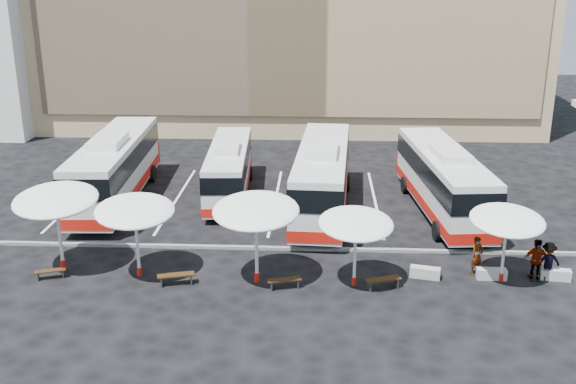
{
  "coord_description": "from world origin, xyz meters",
  "views": [
    {
      "loc": [
        2.6,
        -30.31,
        13.32
      ],
      "look_at": [
        1.0,
        3.0,
        2.2
      ],
      "focal_mm": 42.0,
      "sensor_mm": 36.0,
      "label": 1
    }
  ],
  "objects_px": {
    "bus_0": "(115,166)",
    "passenger_0": "(477,256)",
    "wood_bench_2": "(284,281)",
    "passenger_2": "(536,260)",
    "wood_bench_1": "(176,277)",
    "sunshade_2": "(256,211)",
    "sunshade_3": "(356,224)",
    "sunshade_0": "(56,200)",
    "wood_bench_0": "(50,272)",
    "conc_bench_1": "(491,274)",
    "bus_3": "(443,178)",
    "passenger_1": "(535,258)",
    "conc_bench_0": "(425,273)",
    "bus_2": "(322,175)",
    "sunshade_4": "(507,221)",
    "conc_bench_2": "(555,274)",
    "passenger_3": "(548,261)",
    "sunshade_1": "(135,211)",
    "bus_1": "(229,168)",
    "wood_bench_3": "(383,281)"
  },
  "relations": [
    {
      "from": "bus_3",
      "to": "sunshade_4",
      "type": "xyz_separation_m",
      "value": [
        1.21,
        -8.91,
        0.87
      ]
    },
    {
      "from": "wood_bench_0",
      "to": "sunshade_0",
      "type": "bearing_deg",
      "value": 79.56
    },
    {
      "from": "sunshade_3",
      "to": "wood_bench_3",
      "type": "relative_size",
      "value": 2.32
    },
    {
      "from": "passenger_3",
      "to": "bus_1",
      "type": "bearing_deg",
      "value": -40.29
    },
    {
      "from": "bus_3",
      "to": "wood_bench_1",
      "type": "distance_m",
      "value": 16.66
    },
    {
      "from": "sunshade_1",
      "to": "wood_bench_1",
      "type": "bearing_deg",
      "value": -23.63
    },
    {
      "from": "bus_3",
      "to": "bus_1",
      "type": "bearing_deg",
      "value": 163.06
    },
    {
      "from": "bus_1",
      "to": "sunshade_4",
      "type": "distance_m",
      "value": 17.87
    },
    {
      "from": "bus_0",
      "to": "passenger_0",
      "type": "bearing_deg",
      "value": -28.56
    },
    {
      "from": "wood_bench_1",
      "to": "passenger_3",
      "type": "distance_m",
      "value": 16.57
    },
    {
      "from": "bus_1",
      "to": "passenger_2",
      "type": "relative_size",
      "value": 5.69
    },
    {
      "from": "passenger_2",
      "to": "sunshade_1",
      "type": "bearing_deg",
      "value": -176.43
    },
    {
      "from": "passenger_0",
      "to": "passenger_2",
      "type": "bearing_deg",
      "value": -46.34
    },
    {
      "from": "conc_bench_0",
      "to": "bus_2",
      "type": "bearing_deg",
      "value": 118.11
    },
    {
      "from": "passenger_2",
      "to": "bus_0",
      "type": "bearing_deg",
      "value": 157.81
    },
    {
      "from": "passenger_1",
      "to": "sunshade_2",
      "type": "bearing_deg",
      "value": 14.65
    },
    {
      "from": "sunshade_2",
      "to": "sunshade_4",
      "type": "height_order",
      "value": "sunshade_2"
    },
    {
      "from": "sunshade_0",
      "to": "sunshade_4",
      "type": "xyz_separation_m",
      "value": [
        20.05,
        -0.32,
        -0.49
      ]
    },
    {
      "from": "bus_0",
      "to": "sunshade_2",
      "type": "xyz_separation_m",
      "value": [
        9.42,
        -10.68,
        1.24
      ]
    },
    {
      "from": "sunshade_0",
      "to": "passenger_2",
      "type": "bearing_deg",
      "value": -0.34
    },
    {
      "from": "sunshade_3",
      "to": "conc_bench_1",
      "type": "xyz_separation_m",
      "value": [
        6.21,
        0.92,
        -2.65
      ]
    },
    {
      "from": "bus_3",
      "to": "sunshade_2",
      "type": "height_order",
      "value": "sunshade_2"
    },
    {
      "from": "passenger_3",
      "to": "conc_bench_2",
      "type": "bearing_deg",
      "value": 176.53
    },
    {
      "from": "sunshade_0",
      "to": "conc_bench_1",
      "type": "bearing_deg",
      "value": -0.39
    },
    {
      "from": "wood_bench_2",
      "to": "bus_0",
      "type": "bearing_deg",
      "value": 133.39
    },
    {
      "from": "sunshade_0",
      "to": "sunshade_4",
      "type": "distance_m",
      "value": 20.06
    },
    {
      "from": "bus_0",
      "to": "sunshade_2",
      "type": "height_order",
      "value": "bus_0"
    },
    {
      "from": "bus_0",
      "to": "bus_1",
      "type": "xyz_separation_m",
      "value": [
        6.62,
        1.33,
        -0.39
      ]
    },
    {
      "from": "conc_bench_1",
      "to": "passenger_2",
      "type": "xyz_separation_m",
      "value": [
        1.9,
        0.01,
        0.71
      ]
    },
    {
      "from": "sunshade_3",
      "to": "sunshade_2",
      "type": "bearing_deg",
      "value": 178.38
    },
    {
      "from": "wood_bench_1",
      "to": "wood_bench_2",
      "type": "bearing_deg",
      "value": -1.8
    },
    {
      "from": "conc_bench_2",
      "to": "passenger_0",
      "type": "distance_m",
      "value": 3.53
    },
    {
      "from": "conc_bench_0",
      "to": "bus_1",
      "type": "bearing_deg",
      "value": 132.7
    },
    {
      "from": "sunshade_3",
      "to": "wood_bench_2",
      "type": "distance_m",
      "value": 4.02
    },
    {
      "from": "sunshade_1",
      "to": "conc_bench_0",
      "type": "bearing_deg",
      "value": 1.89
    },
    {
      "from": "conc_bench_2",
      "to": "passenger_2",
      "type": "relative_size",
      "value": 0.69
    },
    {
      "from": "wood_bench_2",
      "to": "conc_bench_2",
      "type": "xyz_separation_m",
      "value": [
        12.13,
        1.47,
        -0.1
      ]
    },
    {
      "from": "conc_bench_2",
      "to": "sunshade_4",
      "type": "bearing_deg",
      "value": -173.94
    },
    {
      "from": "sunshade_0",
      "to": "wood_bench_2",
      "type": "bearing_deg",
      "value": -8.38
    },
    {
      "from": "wood_bench_2",
      "to": "conc_bench_1",
      "type": "xyz_separation_m",
      "value": [
        9.28,
        1.4,
        -0.1
      ]
    },
    {
      "from": "bus_3",
      "to": "passenger_1",
      "type": "xyz_separation_m",
      "value": [
        2.79,
        -8.42,
        -1.11
      ]
    },
    {
      "from": "sunshade_3",
      "to": "passenger_3",
      "type": "height_order",
      "value": "sunshade_3"
    },
    {
      "from": "bus_1",
      "to": "conc_bench_2",
      "type": "relative_size",
      "value": 8.25
    },
    {
      "from": "sunshade_0",
      "to": "wood_bench_0",
      "type": "distance_m",
      "value": 3.25
    },
    {
      "from": "conc_bench_2",
      "to": "sunshade_3",
      "type": "bearing_deg",
      "value": -173.73
    },
    {
      "from": "wood_bench_1",
      "to": "sunshade_2",
      "type": "bearing_deg",
      "value": 7.2
    },
    {
      "from": "conc_bench_1",
      "to": "passenger_3",
      "type": "xyz_separation_m",
      "value": [
        2.44,
        0.07,
        0.65
      ]
    },
    {
      "from": "sunshade_4",
      "to": "wood_bench_1",
      "type": "relative_size",
      "value": 2.09
    },
    {
      "from": "sunshade_3",
      "to": "wood_bench_1",
      "type": "bearing_deg",
      "value": -177.62
    },
    {
      "from": "bus_2",
      "to": "passenger_1",
      "type": "height_order",
      "value": "bus_2"
    }
  ]
}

